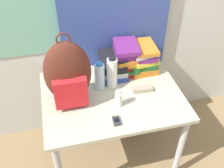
% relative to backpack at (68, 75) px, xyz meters
% --- Properties ---
extents(wall_back, '(6.00, 0.06, 2.50)m').
position_rel_backpack_xyz_m(wall_back, '(0.30, 0.48, 0.27)').
color(wall_back, beige).
rests_on(wall_back, ground_plane).
extents(curtain_blue, '(0.90, 0.04, 2.50)m').
position_rel_backpack_xyz_m(curtain_blue, '(0.44, 0.42, 0.27)').
color(curtain_blue, '#384C93').
rests_on(curtain_blue, ground_plane).
extents(desk, '(1.05, 0.80, 0.74)m').
position_rel_backpack_xyz_m(desk, '(0.31, -0.01, -0.34)').
color(desk, '#B7B299').
rests_on(desk, ground_plane).
extents(backpack, '(0.33, 0.21, 0.56)m').
position_rel_backpack_xyz_m(backpack, '(0.00, 0.00, 0.00)').
color(backpack, '#512319').
rests_on(backpack, desk).
extents(book_stack_left, '(0.23, 0.29, 0.18)m').
position_rel_backpack_xyz_m(book_stack_left, '(0.38, 0.24, -0.16)').
color(book_stack_left, navy).
rests_on(book_stack_left, desk).
extents(book_stack_center, '(0.23, 0.27, 0.26)m').
position_rel_backpack_xyz_m(book_stack_center, '(0.48, 0.25, -0.11)').
color(book_stack_center, red).
rests_on(book_stack_center, desk).
extents(book_stack_right, '(0.23, 0.28, 0.23)m').
position_rel_backpack_xyz_m(book_stack_right, '(0.63, 0.24, -0.13)').
color(book_stack_right, orange).
rests_on(book_stack_right, desk).
extents(water_bottle, '(0.08, 0.08, 0.24)m').
position_rel_backpack_xyz_m(water_bottle, '(0.24, 0.09, -0.13)').
color(water_bottle, silver).
rests_on(water_bottle, desk).
extents(sports_bottle, '(0.08, 0.08, 0.27)m').
position_rel_backpack_xyz_m(sports_bottle, '(0.33, 0.09, -0.11)').
color(sports_bottle, white).
rests_on(sports_bottle, desk).
extents(sunscreen_bottle, '(0.05, 0.05, 0.14)m').
position_rel_backpack_xyz_m(sunscreen_bottle, '(0.32, -0.13, -0.17)').
color(sunscreen_bottle, white).
rests_on(sunscreen_bottle, desk).
extents(cell_phone, '(0.05, 0.08, 0.02)m').
position_rel_backpack_xyz_m(cell_phone, '(0.27, -0.28, -0.23)').
color(cell_phone, '#2D2D33').
rests_on(cell_phone, desk).
extents(sunglasses_case, '(0.15, 0.07, 0.04)m').
position_rel_backpack_xyz_m(sunglasses_case, '(0.54, -0.03, -0.22)').
color(sunglasses_case, gray).
rests_on(sunglasses_case, desk).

